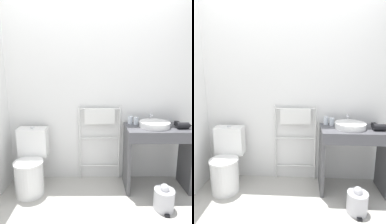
# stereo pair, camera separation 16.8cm
# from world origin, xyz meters

# --- Properties ---
(wall_back) EXTENTS (2.66, 0.12, 2.55)m
(wall_back) POSITION_xyz_m (0.00, 1.27, 1.28)
(wall_back) COLOR white
(wall_back) RESTS_ON ground_plane
(toilet) EXTENTS (0.37, 0.52, 0.80)m
(toilet) POSITION_xyz_m (-0.86, 0.89, 0.34)
(toilet) COLOR white
(toilet) RESTS_ON ground_plane
(towel_radiator) EXTENTS (0.58, 0.06, 1.06)m
(towel_radiator) POSITION_xyz_m (0.02, 1.16, 0.78)
(towel_radiator) COLOR silver
(towel_radiator) RESTS_ON ground_plane
(vanity_counter) EXTENTS (0.81, 0.47, 0.83)m
(vanity_counter) POSITION_xyz_m (0.75, 0.93, 0.55)
(vanity_counter) COLOR #4C4C51
(vanity_counter) RESTS_ON ground_plane
(sink_basin) EXTENTS (0.38, 0.38, 0.07)m
(sink_basin) POSITION_xyz_m (0.70, 0.95, 0.87)
(sink_basin) COLOR white
(sink_basin) RESTS_ON vanity_counter
(faucet) EXTENTS (0.02, 0.10, 0.13)m
(faucet) POSITION_xyz_m (0.70, 1.13, 0.91)
(faucet) COLOR silver
(faucet) RESTS_ON vanity_counter
(cup_near_wall) EXTENTS (0.06, 0.06, 0.10)m
(cup_near_wall) POSITION_xyz_m (0.42, 1.10, 0.88)
(cup_near_wall) COLOR silver
(cup_near_wall) RESTS_ON vanity_counter
(cup_near_edge) EXTENTS (0.06, 0.06, 0.10)m
(cup_near_edge) POSITION_xyz_m (0.50, 1.07, 0.88)
(cup_near_edge) COLOR silver
(cup_near_edge) RESTS_ON vanity_counter
(hair_dryer) EXTENTS (0.19, 0.17, 0.08)m
(hair_dryer) POSITION_xyz_m (1.03, 0.88, 0.87)
(hair_dryer) COLOR black
(hair_dryer) RESTS_ON vanity_counter
(trash_bin) EXTENTS (0.22, 0.26, 0.31)m
(trash_bin) POSITION_xyz_m (0.72, 0.51, 0.13)
(trash_bin) COLOR silver
(trash_bin) RESTS_ON ground_plane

